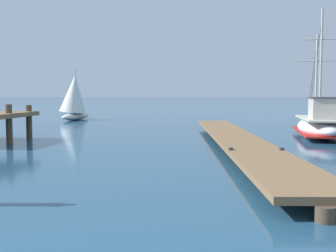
# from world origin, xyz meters

# --- Properties ---
(floating_dock) EXTENTS (2.94, 19.97, 0.53)m
(floating_dock) POSITION_xyz_m (4.01, 14.27, 0.36)
(floating_dock) COLOR brown
(floating_dock) RESTS_ON ground
(fishing_boat_1) EXTENTS (2.86, 7.08, 6.53)m
(fishing_boat_1) POSITION_xyz_m (8.63, 18.52, 0.67)
(fishing_boat_1) COLOR silver
(fishing_boat_1) RESTS_ON ground
(distant_sailboat) EXTENTS (2.79, 4.40, 4.17)m
(distant_sailboat) POSITION_xyz_m (-7.70, 30.75, 1.88)
(distant_sailboat) COLOR silver
(distant_sailboat) RESTS_ON ground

